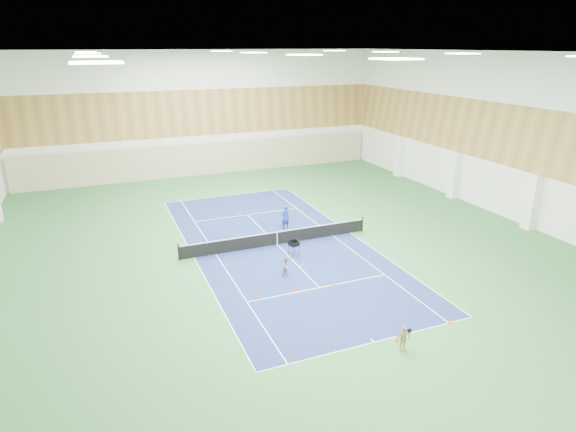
{
  "coord_description": "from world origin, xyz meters",
  "views": [
    {
      "loc": [
        -10.38,
        -27.2,
        12.39
      ],
      "look_at": [
        0.67,
        -0.23,
        2.0
      ],
      "focal_mm": 30.0,
      "sensor_mm": 36.0,
      "label": 1
    }
  ],
  "objects_px": {
    "coach": "(285,217)",
    "tennis_net": "(277,237)",
    "child_apron": "(403,338)",
    "ball_cart": "(294,248)",
    "child_court": "(286,266)"
  },
  "relations": [
    {
      "from": "tennis_net",
      "to": "coach",
      "type": "height_order",
      "value": "coach"
    },
    {
      "from": "coach",
      "to": "ball_cart",
      "type": "height_order",
      "value": "coach"
    },
    {
      "from": "coach",
      "to": "child_apron",
      "type": "relative_size",
      "value": 1.5
    },
    {
      "from": "tennis_net",
      "to": "child_apron",
      "type": "xyz_separation_m",
      "value": [
        0.82,
        -12.83,
        0.04
      ]
    },
    {
      "from": "coach",
      "to": "child_court",
      "type": "height_order",
      "value": "coach"
    },
    {
      "from": "tennis_net",
      "to": "child_court",
      "type": "relative_size",
      "value": 11.09
    },
    {
      "from": "coach",
      "to": "child_apron",
      "type": "xyz_separation_m",
      "value": [
        -0.75,
        -15.32,
        -0.3
      ]
    },
    {
      "from": "tennis_net",
      "to": "child_court",
      "type": "xyz_separation_m",
      "value": [
        -1.12,
        -4.36,
        0.03
      ]
    },
    {
      "from": "child_court",
      "to": "coach",
      "type": "bearing_deg",
      "value": 50.26
    },
    {
      "from": "child_court",
      "to": "child_apron",
      "type": "xyz_separation_m",
      "value": [
        1.94,
        -8.47,
        0.01
      ]
    },
    {
      "from": "coach",
      "to": "child_apron",
      "type": "distance_m",
      "value": 15.34
    },
    {
      "from": "coach",
      "to": "tennis_net",
      "type": "bearing_deg",
      "value": 50.12
    },
    {
      "from": "coach",
      "to": "child_court",
      "type": "distance_m",
      "value": 7.37
    },
    {
      "from": "tennis_net",
      "to": "coach",
      "type": "relative_size",
      "value": 7.24
    },
    {
      "from": "coach",
      "to": "child_apron",
      "type": "height_order",
      "value": "coach"
    }
  ]
}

